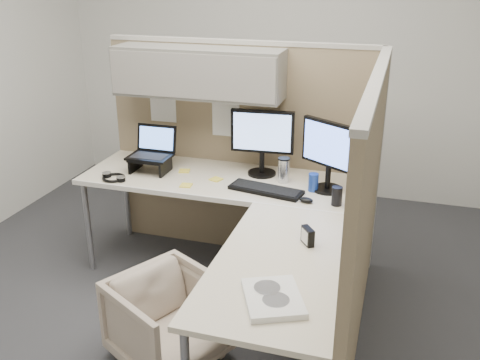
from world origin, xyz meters
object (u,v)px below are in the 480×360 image
(desk, at_px, (238,212))
(keyboard, at_px, (266,190))
(office_chair, at_px, (168,316))
(monitor_left, at_px, (262,137))

(desk, distance_m, keyboard, 0.29)
(desk, bearing_deg, office_chair, -110.41)
(desk, distance_m, monitor_left, 0.64)
(desk, height_order, keyboard, keyboard)
(desk, xyz_separation_m, monitor_left, (0.00, 0.56, 0.32))
(office_chair, bearing_deg, keyboard, 8.09)
(desk, relative_size, monitor_left, 4.29)
(keyboard, bearing_deg, office_chair, -100.86)
(desk, distance_m, office_chair, 0.76)
(monitor_left, height_order, keyboard, monitor_left)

